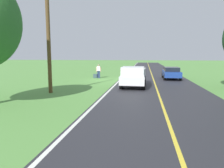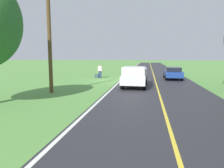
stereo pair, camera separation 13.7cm
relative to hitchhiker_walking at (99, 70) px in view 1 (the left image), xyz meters
The scene contains 9 objects.
ground_plane 3.14m from the hitchhiker_walking, 124.55° to the left, with size 200.00×200.00×0.00m, color #568E42.
road_surface 7.13m from the hitchhiker_walking, 159.60° to the left, with size 7.90×120.00×0.00m, color #28282D.
lane_edge_line 3.89m from the hitchhiker_walking, 139.18° to the left, with size 0.16×117.60×0.00m, color silver.
lane_centre_line 7.13m from the hitchhiker_walking, 159.60° to the left, with size 0.14×117.60×0.00m, color gold.
hitchhiker_walking is the anchor object (origin of this frame).
suitcase_carried 0.85m from the hitchhiker_walking, 10.58° to the left, with size 0.20×0.46×0.50m, color #384C56.
pickup_truck_passing 8.10m from the hitchhiker_walking, 124.88° to the left, with size 2.16×5.43×1.82m.
sedan_near_oncoming 8.68m from the hitchhiker_walking, behind, with size 1.95×4.41×1.41m.
utility_pole_roadside 11.12m from the hitchhiker_walking, 82.86° to the left, with size 0.28×0.28×7.89m, color brown.
Camera 1 is at (-3.90, 22.73, 2.77)m, focal length 33.65 mm.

